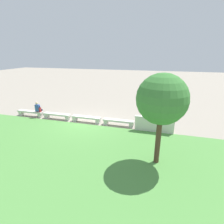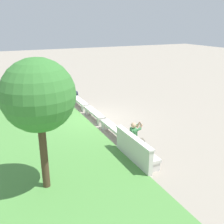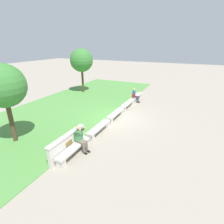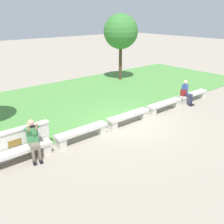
# 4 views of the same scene
# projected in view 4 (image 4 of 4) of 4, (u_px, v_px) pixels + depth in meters

# --- Properties ---
(ground_plane) EXTENTS (80.00, 80.00, 0.00)m
(ground_plane) POSITION_uv_depth(u_px,v_px,m) (128.00, 123.00, 11.38)
(ground_plane) COLOR gray
(grass_strip) EXTENTS (23.84, 8.00, 0.03)m
(grass_strip) POSITION_uv_depth(u_px,v_px,m) (74.00, 99.00, 14.48)
(grass_strip) COLOR #518E42
(grass_strip) RESTS_ON ground
(bench_main) EXTENTS (2.17, 0.40, 0.45)m
(bench_main) POSITION_uv_depth(u_px,v_px,m) (19.00, 154.00, 8.34)
(bench_main) COLOR beige
(bench_main) RESTS_ON ground
(bench_near) EXTENTS (2.17, 0.40, 0.45)m
(bench_near) POSITION_uv_depth(u_px,v_px,m) (82.00, 132.00, 9.80)
(bench_near) COLOR beige
(bench_near) RESTS_ON ground
(bench_mid) EXTENTS (2.17, 0.40, 0.45)m
(bench_mid) POSITION_uv_depth(u_px,v_px,m) (128.00, 117.00, 11.27)
(bench_mid) COLOR beige
(bench_mid) RESTS_ON ground
(bench_far) EXTENTS (2.17, 0.40, 0.45)m
(bench_far) POSITION_uv_depth(u_px,v_px,m) (164.00, 105.00, 12.73)
(bench_far) COLOR beige
(bench_far) RESTS_ON ground
(bench_end) EXTENTS (2.17, 0.40, 0.45)m
(bench_end) POSITION_uv_depth(u_px,v_px,m) (193.00, 95.00, 14.20)
(bench_end) COLOR beige
(bench_end) RESTS_ON ground
(backrest_wall_with_plaque) EXTENTS (2.50, 0.24, 1.01)m
(backrest_wall_with_plaque) POSITION_uv_depth(u_px,v_px,m) (14.00, 144.00, 8.50)
(backrest_wall_with_plaque) COLOR beige
(backrest_wall_with_plaque) RESTS_ON ground
(person_photographer) EXTENTS (0.53, 0.77, 1.32)m
(person_photographer) POSITION_uv_depth(u_px,v_px,m) (33.00, 138.00, 8.43)
(person_photographer) COLOR black
(person_photographer) RESTS_ON ground
(person_distant) EXTENTS (0.48, 0.69, 1.26)m
(person_distant) POSITION_uv_depth(u_px,v_px,m) (186.00, 92.00, 13.57)
(person_distant) COLOR black
(person_distant) RESTS_ON ground
(backpack) EXTENTS (0.28, 0.24, 0.43)m
(backpack) POSITION_uv_depth(u_px,v_px,m) (184.00, 93.00, 13.57)
(backpack) COLOR maroon
(backpack) RESTS_ON bench_end
(tree_behind_wall) EXTENTS (2.33, 2.33, 4.49)m
(tree_behind_wall) POSITION_uv_depth(u_px,v_px,m) (121.00, 32.00, 17.61)
(tree_behind_wall) COLOR #4C3826
(tree_behind_wall) RESTS_ON ground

